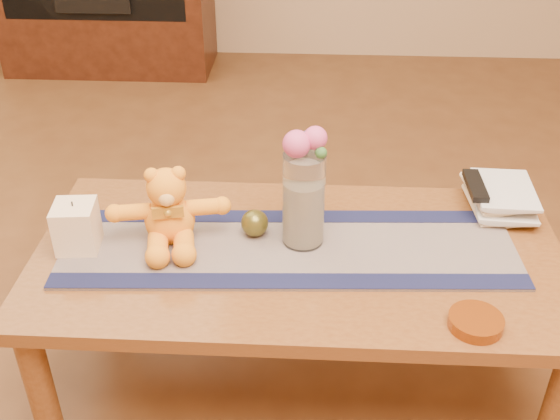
# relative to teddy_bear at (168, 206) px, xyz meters

# --- Properties ---
(floor) EXTENTS (5.50, 5.50, 0.00)m
(floor) POSITION_rel_teddy_bear_xyz_m (0.35, -0.04, -0.56)
(floor) COLOR #553118
(floor) RESTS_ON ground
(coffee_table_top) EXTENTS (1.40, 0.70, 0.04)m
(coffee_table_top) POSITION_rel_teddy_bear_xyz_m (0.35, -0.04, -0.13)
(coffee_table_top) COLOR brown
(coffee_table_top) RESTS_ON floor
(table_leg_fl) EXTENTS (0.07, 0.07, 0.41)m
(table_leg_fl) POSITION_rel_teddy_bear_xyz_m (-0.29, -0.33, -0.36)
(table_leg_fl) COLOR brown
(table_leg_fl) RESTS_ON floor
(table_leg_fr) EXTENTS (0.07, 0.07, 0.41)m
(table_leg_fr) POSITION_rel_teddy_bear_xyz_m (0.99, -0.33, -0.36)
(table_leg_fr) COLOR brown
(table_leg_fr) RESTS_ON floor
(table_leg_bl) EXTENTS (0.07, 0.07, 0.41)m
(table_leg_bl) POSITION_rel_teddy_bear_xyz_m (-0.29, 0.25, -0.36)
(table_leg_bl) COLOR brown
(table_leg_bl) RESTS_ON floor
(table_leg_br) EXTENTS (0.07, 0.07, 0.41)m
(table_leg_br) POSITION_rel_teddy_bear_xyz_m (0.99, 0.25, -0.36)
(table_leg_br) COLOR brown
(table_leg_br) RESTS_ON floor
(persian_runner) EXTENTS (1.22, 0.41, 0.01)m
(persian_runner) POSITION_rel_teddy_bear_xyz_m (0.32, -0.03, -0.11)
(persian_runner) COLOR #181741
(persian_runner) RESTS_ON coffee_table_top
(runner_border_near) EXTENTS (1.20, 0.12, 0.00)m
(runner_border_near) POSITION_rel_teddy_bear_xyz_m (0.33, -0.17, -0.10)
(runner_border_near) COLOR #131639
(runner_border_near) RESTS_ON persian_runner
(runner_border_far) EXTENTS (1.20, 0.12, 0.00)m
(runner_border_far) POSITION_rel_teddy_bear_xyz_m (0.31, 0.12, -0.10)
(runner_border_far) COLOR #131639
(runner_border_far) RESTS_ON persian_runner
(teddy_bear) EXTENTS (0.35, 0.30, 0.21)m
(teddy_bear) POSITION_rel_teddy_bear_xyz_m (0.00, 0.00, 0.00)
(teddy_bear) COLOR orange
(teddy_bear) RESTS_ON persian_runner
(pillar_candle) EXTENTS (0.12, 0.12, 0.13)m
(pillar_candle) POSITION_rel_teddy_bear_xyz_m (-0.23, -0.05, -0.04)
(pillar_candle) COLOR #FFE4BB
(pillar_candle) RESTS_ON persian_runner
(candle_wick) EXTENTS (0.00, 0.00, 0.01)m
(candle_wick) POSITION_rel_teddy_bear_xyz_m (-0.23, -0.05, 0.03)
(candle_wick) COLOR black
(candle_wick) RESTS_ON pillar_candle
(glass_vase) EXTENTS (0.11, 0.11, 0.26)m
(glass_vase) POSITION_rel_teddy_bear_xyz_m (0.35, 0.01, 0.03)
(glass_vase) COLOR silver
(glass_vase) RESTS_ON persian_runner
(potpourri_fill) EXTENTS (0.09, 0.09, 0.18)m
(potpourri_fill) POSITION_rel_teddy_bear_xyz_m (0.35, 0.01, -0.01)
(potpourri_fill) COLOR beige
(potpourri_fill) RESTS_ON glass_vase
(rose_left) EXTENTS (0.07, 0.07, 0.07)m
(rose_left) POSITION_rel_teddy_bear_xyz_m (0.33, -0.00, 0.19)
(rose_left) COLOR #D24A87
(rose_left) RESTS_ON glass_vase
(rose_right) EXTENTS (0.06, 0.06, 0.06)m
(rose_right) POSITION_rel_teddy_bear_xyz_m (0.38, 0.01, 0.20)
(rose_right) COLOR #D24A87
(rose_right) RESTS_ON glass_vase
(blue_flower_back) EXTENTS (0.04, 0.04, 0.04)m
(blue_flower_back) POSITION_rel_teddy_bear_xyz_m (0.36, 0.04, 0.19)
(blue_flower_back) COLOR #465999
(blue_flower_back) RESTS_ON glass_vase
(blue_flower_side) EXTENTS (0.04, 0.04, 0.04)m
(blue_flower_side) POSITION_rel_teddy_bear_xyz_m (0.32, 0.03, 0.18)
(blue_flower_side) COLOR #465999
(blue_flower_side) RESTS_ON glass_vase
(leaf_sprig) EXTENTS (0.03, 0.03, 0.03)m
(leaf_sprig) POSITION_rel_teddy_bear_xyz_m (0.39, -0.01, 0.18)
(leaf_sprig) COLOR #33662D
(leaf_sprig) RESTS_ON glass_vase
(bronze_ball) EXTENTS (0.08, 0.08, 0.07)m
(bronze_ball) POSITION_rel_teddy_bear_xyz_m (0.22, 0.03, -0.07)
(bronze_ball) COLOR #544F1C
(bronze_ball) RESTS_ON persian_runner
(book_bottom) EXTENTS (0.18, 0.23, 0.02)m
(book_bottom) POSITION_rel_teddy_bear_xyz_m (0.84, 0.20, -0.10)
(book_bottom) COLOR #F8E3C0
(book_bottom) RESTS_ON coffee_table_top
(book_lower) EXTENTS (0.18, 0.24, 0.02)m
(book_lower) POSITION_rel_teddy_bear_xyz_m (0.84, 0.20, -0.08)
(book_lower) COLOR #F8E3C0
(book_lower) RESTS_ON book_bottom
(book_upper) EXTENTS (0.19, 0.24, 0.02)m
(book_upper) POSITION_rel_teddy_bear_xyz_m (0.83, 0.20, -0.06)
(book_upper) COLOR #F8E3C0
(book_upper) RESTS_ON book_lower
(book_top) EXTENTS (0.17, 0.23, 0.02)m
(book_top) POSITION_rel_teddy_bear_xyz_m (0.84, 0.20, -0.04)
(book_top) COLOR #F8E3C0
(book_top) RESTS_ON book_upper
(tv_remote) EXTENTS (0.05, 0.16, 0.02)m
(tv_remote) POSITION_rel_teddy_bear_xyz_m (0.84, 0.19, -0.03)
(tv_remote) COLOR black
(tv_remote) RESTS_ON book_top
(amber_dish) EXTENTS (0.15, 0.15, 0.03)m
(amber_dish) POSITION_rel_teddy_bear_xyz_m (0.76, -0.30, -0.10)
(amber_dish) COLOR #BF5914
(amber_dish) RESTS_ON coffee_table_top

